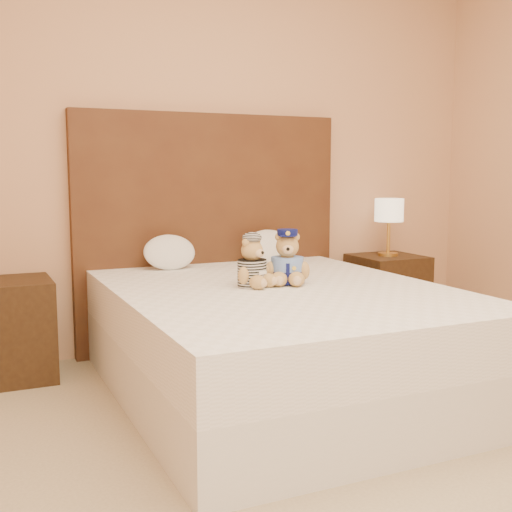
{
  "coord_description": "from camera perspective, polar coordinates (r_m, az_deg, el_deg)",
  "views": [
    {
      "loc": [
        -1.45,
        -1.67,
        1.13
      ],
      "look_at": [
        -0.02,
        1.45,
        0.68
      ],
      "focal_mm": 45.0,
      "sensor_mm": 36.0,
      "label": 1
    }
  ],
  "objects": [
    {
      "name": "bed",
      "position": [
        3.33,
        2.12,
        -7.46
      ],
      "size": [
        1.6,
        2.0,
        0.55
      ],
      "color": "white",
      "rests_on": "ground"
    },
    {
      "name": "teddy_police",
      "position": [
        3.34,
        2.8,
        -0.09
      ],
      "size": [
        0.32,
        0.32,
        0.28
      ],
      "primitive_type": null,
      "rotation": [
        0.0,
        0.0,
        -0.43
      ],
      "color": "#AF8D44",
      "rests_on": "bed"
    },
    {
      "name": "pillow_right",
      "position": [
        4.14,
        1.21,
        1.0
      ],
      "size": [
        0.33,
        0.21,
        0.23
      ],
      "primitive_type": "ellipsoid",
      "color": "white",
      "rests_on": "bed"
    },
    {
      "name": "nightstand_right",
      "position": [
        4.63,
        11.56,
        -3.33
      ],
      "size": [
        0.45,
        0.45,
        0.55
      ],
      "primitive_type": "cube",
      "color": "#352211",
      "rests_on": "ground"
    },
    {
      "name": "teddy_prisoner",
      "position": [
        3.26,
        -0.36,
        -0.5
      ],
      "size": [
        0.3,
        0.3,
        0.26
      ],
      "primitive_type": null,
      "rotation": [
        0.0,
        0.0,
        0.43
      ],
      "color": "#AF8D44",
      "rests_on": "bed"
    },
    {
      "name": "nightstand_left",
      "position": [
        3.78,
        -21.03,
        -6.15
      ],
      "size": [
        0.45,
        0.45,
        0.55
      ],
      "primitive_type": "cube",
      "color": "#352211",
      "rests_on": "ground"
    },
    {
      "name": "lamp",
      "position": [
        4.56,
        11.74,
        3.76
      ],
      "size": [
        0.2,
        0.2,
        0.4
      ],
      "color": "gold",
      "rests_on": "nightstand_right"
    },
    {
      "name": "headboard",
      "position": [
        4.16,
        -4.1,
        2.19
      ],
      "size": [
        1.75,
        0.08,
        1.5
      ],
      "primitive_type": "cube",
      "color": "#4E2D17",
      "rests_on": "ground"
    },
    {
      "name": "ground",
      "position": [
        2.48,
        15.41,
        -19.93
      ],
      "size": [
        4.0,
        4.5,
        0.0
      ],
      "primitive_type": "cube",
      "color": "tan",
      "rests_on": "ground"
    },
    {
      "name": "pillow_left",
      "position": [
        3.9,
        -7.7,
        0.49
      ],
      "size": [
        0.32,
        0.21,
        0.23
      ],
      "primitive_type": "ellipsoid",
      "color": "white",
      "rests_on": "bed"
    }
  ]
}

